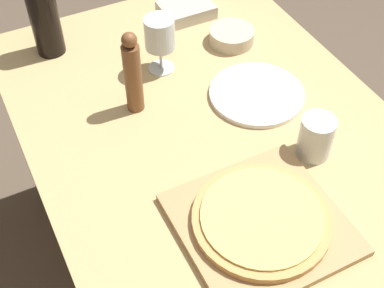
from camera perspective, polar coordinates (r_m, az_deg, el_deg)
ground_plane at (r=1.97m, az=2.16°, el=-14.63°), size 12.00×12.00×0.00m
dining_table at (r=1.42m, az=2.90°, el=-1.95°), size 0.92×1.38×0.76m
cutting_board at (r=1.18m, az=7.32°, el=-8.45°), size 0.35×0.34×0.02m
pizza at (r=1.16m, az=7.42°, el=-7.88°), size 0.30×0.30×0.02m
wine_bottle at (r=1.58m, az=-15.71°, el=13.82°), size 0.08×0.08×0.37m
pepper_mill at (r=1.36m, az=-6.34°, el=7.43°), size 0.05×0.05×0.24m
wine_glass at (r=1.48m, az=-3.47°, el=11.53°), size 0.08×0.08×0.17m
small_bowl at (r=1.64m, az=4.25°, el=11.42°), size 0.13×0.13×0.04m
drinking_tumbler at (r=1.31m, az=13.08°, el=0.73°), size 0.08×0.08×0.11m
dinner_plate at (r=1.46m, az=6.90°, el=5.32°), size 0.26×0.26×0.01m
food_container at (r=1.75m, az=-0.62°, el=14.10°), size 0.16×0.12×0.04m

